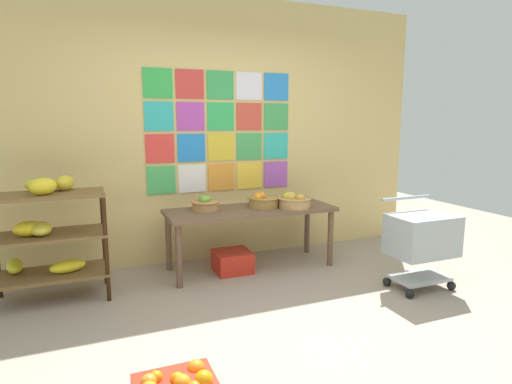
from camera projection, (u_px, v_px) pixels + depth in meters
The scene contains 9 objects.
ground at pixel (298, 333), 3.08m from camera, with size 9.80×9.80×0.00m, color gray.
back_wall_with_art at pixel (218, 131), 4.61m from camera, with size 4.94×0.07×2.82m.
banana_shelf_unit at pixel (46, 230), 3.57m from camera, with size 0.91×0.52×1.07m.
display_table at pixel (251, 215), 4.35m from camera, with size 1.73×0.63×0.64m.
fruit_basket_back_left at pixel (205, 204), 4.24m from camera, with size 0.29×0.29×0.15m.
fruit_basket_back_right at pixel (263, 200), 4.39m from camera, with size 0.34×0.34×0.17m.
fruit_basket_centre at pixel (294, 201), 4.36m from camera, with size 0.35×0.35×0.16m.
produce_crate_under_table at pixel (232, 261), 4.32m from camera, with size 0.36×0.34×0.21m, color red.
shopping_cart at pixel (422, 238), 3.83m from camera, with size 0.58×0.45×0.82m.
Camera 1 is at (-1.36, -2.54, 1.52)m, focal length 29.70 mm.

